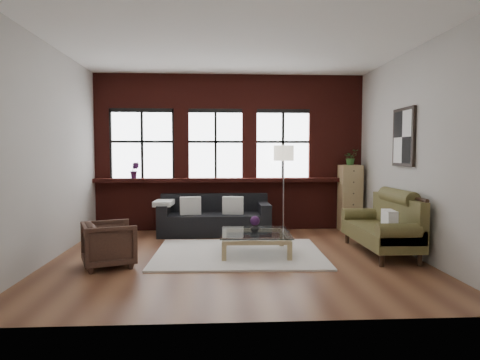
{
  "coord_description": "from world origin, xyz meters",
  "views": [
    {
      "loc": [
        -0.3,
        -6.43,
        1.6
      ],
      "look_at": [
        0.1,
        0.6,
        1.15
      ],
      "focal_mm": 32.0,
      "sensor_mm": 36.0,
      "label": 1
    }
  ],
  "objects": [
    {
      "name": "floor_lamp",
      "position": [
        1.05,
        2.01,
        0.95
      ],
      "size": [
        0.4,
        0.4,
        1.89
      ],
      "primitive_type": null,
      "color": "#A5A5A8",
      "rests_on": "floor"
    },
    {
      "name": "coffee_table",
      "position": [
        0.31,
        0.2,
        0.17
      ],
      "size": [
        1.11,
        1.11,
        0.36
      ],
      "primitive_type": null,
      "rotation": [
        0.0,
        0.0,
        -0.03
      ],
      "color": "#A18857",
      "rests_on": "shag_rug"
    },
    {
      "name": "vintage_settee",
      "position": [
        2.3,
        0.16,
        0.49
      ],
      "size": [
        0.81,
        1.82,
        0.97
      ],
      "primitive_type": null,
      "color": "brown",
      "rests_on": "floor"
    },
    {
      "name": "wall_poster",
      "position": [
        2.72,
        0.3,
        1.85
      ],
      "size": [
        0.05,
        0.74,
        0.94
      ],
      "primitive_type": null,
      "color": "black",
      "rests_on": "wall_right"
    },
    {
      "name": "window_left",
      "position": [
        -1.8,
        2.45,
        1.75
      ],
      "size": [
        1.38,
        0.1,
        1.5
      ],
      "primitive_type": null,
      "color": "black",
      "rests_on": "brick_backwall"
    },
    {
      "name": "brick_backwall",
      "position": [
        0.0,
        2.44,
        1.6
      ],
      "size": [
        5.5,
        0.12,
        3.2
      ],
      "primitive_type": null,
      "color": "#4D1712",
      "rests_on": "floor"
    },
    {
      "name": "potted_plant_top",
      "position": [
        2.45,
        2.15,
        1.51
      ],
      "size": [
        0.35,
        0.33,
        0.31
      ],
      "primitive_type": "imported",
      "rotation": [
        0.0,
        0.0,
        0.37
      ],
      "color": "#2D5923",
      "rests_on": "drawer_chest"
    },
    {
      "name": "pillow_settee",
      "position": [
        2.22,
        -0.4,
        0.6
      ],
      "size": [
        0.18,
        0.39,
        0.34
      ],
      "primitive_type": "cube",
      "rotation": [
        0.0,
        0.0,
        -0.11
      ],
      "color": "silver",
      "rests_on": "vintage_settee"
    },
    {
      "name": "shag_rug",
      "position": [
        0.06,
        0.22,
        0.01
      ],
      "size": [
        2.68,
        2.14,
        0.03
      ],
      "primitive_type": "cube",
      "rotation": [
        0.0,
        0.0,
        -0.03
      ],
      "color": "beige",
      "rests_on": "floor"
    },
    {
      "name": "sill_plant",
      "position": [
        -1.94,
        2.32,
        1.25
      ],
      "size": [
        0.19,
        0.15,
        0.33
      ],
      "primitive_type": "imported",
      "rotation": [
        0.0,
        0.0,
        0.04
      ],
      "color": "#3F1949",
      "rests_on": "sill_ledge"
    },
    {
      "name": "wall_left",
      "position": [
        -2.75,
        0.0,
        1.6
      ],
      "size": [
        0.0,
        5.0,
        5.0
      ],
      "primitive_type": "plane",
      "rotation": [
        1.57,
        0.0,
        1.57
      ],
      "color": "#B2AEA5",
      "rests_on": "ground"
    },
    {
      "name": "wall_right",
      "position": [
        2.75,
        0.0,
        1.6
      ],
      "size": [
        0.0,
        5.0,
        5.0
      ],
      "primitive_type": "plane",
      "rotation": [
        1.57,
        0.0,
        -1.57
      ],
      "color": "#B2AEA5",
      "rests_on": "ground"
    },
    {
      "name": "dark_sofa",
      "position": [
        -0.33,
        1.9,
        0.39
      ],
      "size": [
        2.15,
        0.87,
        0.78
      ],
      "primitive_type": null,
      "color": "black",
      "rests_on": "floor"
    },
    {
      "name": "pillow_b",
      "position": [
        0.03,
        1.8,
        0.58
      ],
      "size": [
        0.42,
        0.2,
        0.34
      ],
      "primitive_type": "cube",
      "rotation": [
        0.0,
        0.0,
        -0.16
      ],
      "color": "silver",
      "rests_on": "dark_sofa"
    },
    {
      "name": "sill_ledge",
      "position": [
        0.0,
        2.35,
        1.04
      ],
      "size": [
        5.5,
        0.3,
        0.08
      ],
      "primitive_type": "cube",
      "color": "#4D1712",
      "rests_on": "brick_backwall"
    },
    {
      "name": "window_right",
      "position": [
        1.1,
        2.45,
        1.75
      ],
      "size": [
        1.38,
        0.1,
        1.5
      ],
      "primitive_type": null,
      "color": "black",
      "rests_on": "brick_backwall"
    },
    {
      "name": "wall_front",
      "position": [
        0.0,
        -2.5,
        1.6
      ],
      "size": [
        5.5,
        0.0,
        5.5
      ],
      "primitive_type": "plane",
      "rotation": [
        -1.57,
        0.0,
        0.0
      ],
      "color": "#B2AEA5",
      "rests_on": "ground"
    },
    {
      "name": "floor",
      "position": [
        0.0,
        0.0,
        0.0
      ],
      "size": [
        5.5,
        5.5,
        0.0
      ],
      "primitive_type": "plane",
      "color": "brown",
      "rests_on": "ground"
    },
    {
      "name": "ceiling",
      "position": [
        0.0,
        0.0,
        3.2
      ],
      "size": [
        5.5,
        5.5,
        0.0
      ],
      "primitive_type": "plane",
      "rotation": [
        3.14,
        0.0,
        0.0
      ],
      "color": "white",
      "rests_on": "ground"
    },
    {
      "name": "window_mid",
      "position": [
        -0.3,
        2.45,
        1.75
      ],
      "size": [
        1.38,
        0.1,
        1.5
      ],
      "primitive_type": null,
      "color": "black",
      "rests_on": "brick_backwall"
    },
    {
      "name": "wall_back",
      "position": [
        0.0,
        2.5,
        1.6
      ],
      "size": [
        5.5,
        0.0,
        5.5
      ],
      "primitive_type": "plane",
      "rotation": [
        1.57,
        0.0,
        0.0
      ],
      "color": "#B2AEA5",
      "rests_on": "ground"
    },
    {
      "name": "armchair",
      "position": [
        -1.8,
        -0.4,
        0.32
      ],
      "size": [
        0.9,
        0.88,
        0.63
      ],
      "primitive_type": "imported",
      "rotation": [
        0.0,
        0.0,
        1.94
      ],
      "color": "#3A261D",
      "rests_on": "floor"
    },
    {
      "name": "pillow_a",
      "position": [
        -0.79,
        1.8,
        0.58
      ],
      "size": [
        0.41,
        0.19,
        0.34
      ],
      "primitive_type": "cube",
      "rotation": [
        0.0,
        0.0,
        0.13
      ],
      "color": "silver",
      "rests_on": "dark_sofa"
    },
    {
      "name": "vase",
      "position": [
        0.31,
        0.2,
        0.43
      ],
      "size": [
        0.19,
        0.19,
        0.15
      ],
      "primitive_type": "imported",
      "rotation": [
        0.0,
        0.0,
        -0.39
      ],
      "color": "#B2B2B2",
      "rests_on": "coffee_table"
    },
    {
      "name": "drawer_chest",
      "position": [
        2.45,
        2.15,
        0.67
      ],
      "size": [
        0.42,
        0.42,
        1.35
      ],
      "primitive_type": "cube",
      "color": "#A18857",
      "rests_on": "floor"
    },
    {
      "name": "flowers",
      "position": [
        0.31,
        0.2,
        0.53
      ],
      "size": [
        0.15,
        0.15,
        0.15
      ],
      "primitive_type": "sphere",
      "color": "#3F1949",
      "rests_on": "vase"
    }
  ]
}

